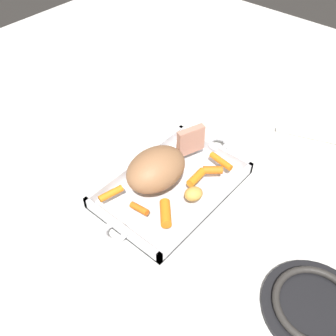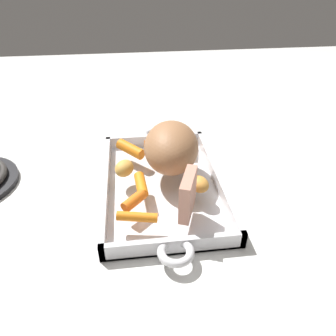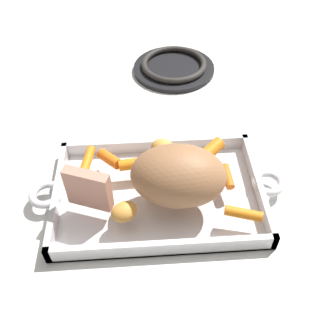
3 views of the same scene
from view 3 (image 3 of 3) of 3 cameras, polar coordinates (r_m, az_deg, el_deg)
ground_plane at (r=0.67m, az=-1.39°, el=-4.40°), size 2.22×2.22×0.00m
roasting_dish at (r=0.66m, az=-1.40°, el=-3.89°), size 0.44×0.24×0.03m
pork_roast at (r=0.59m, az=1.57°, el=-1.15°), size 0.17×0.13×0.09m
roast_slice_outer at (r=0.60m, az=-11.98°, el=-3.14°), size 0.08×0.04×0.07m
baby_carrot_center_left at (r=0.68m, az=-8.85°, el=1.39°), size 0.05×0.05×0.02m
baby_carrot_northwest at (r=0.68m, az=-12.20°, el=0.88°), size 0.03×0.07×0.02m
baby_carrot_northeast at (r=0.61m, az=11.36°, el=-6.79°), size 0.06×0.03×0.02m
baby_carrot_short at (r=0.68m, az=6.12°, el=2.30°), size 0.07×0.07×0.03m
baby_carrot_center_right at (r=0.65m, az=9.01°, el=-1.27°), size 0.02×0.05×0.02m
baby_carrot_southwest at (r=0.66m, az=-4.98°, el=0.68°), size 0.06×0.02×0.02m
potato_golden_large at (r=0.68m, az=-0.78°, el=3.05°), size 0.06×0.05×0.03m
potato_whole at (r=0.59m, az=-6.62°, el=-6.58°), size 0.05×0.05×0.03m
stove_burner_rear at (r=0.97m, az=0.90°, el=15.13°), size 0.20×0.20×0.03m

